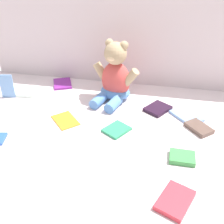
{
  "coord_description": "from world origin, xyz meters",
  "views": [
    {
      "loc": [
        0.16,
        -0.99,
        0.67
      ],
      "look_at": [
        -0.02,
        -0.1,
        0.1
      ],
      "focal_mm": 43.25,
      "sensor_mm": 36.0,
      "label": 1
    }
  ],
  "objects_px": {
    "book_case_0": "(186,116)",
    "book_case_5": "(27,92)",
    "book_case_2": "(65,120)",
    "book_case_6": "(62,84)",
    "book_case_3": "(182,157)",
    "book_case_8": "(158,109)",
    "book_case_7": "(175,200)",
    "book_case_1": "(116,130)",
    "teddy_bear": "(115,78)",
    "book_case_9": "(7,86)",
    "book_case_4": "(199,128)"
  },
  "relations": [
    {
      "from": "book_case_0",
      "to": "book_case_9",
      "type": "height_order",
      "value": "book_case_9"
    },
    {
      "from": "book_case_5",
      "to": "book_case_2",
      "type": "bearing_deg",
      "value": -43.21
    },
    {
      "from": "book_case_6",
      "to": "book_case_7",
      "type": "bearing_deg",
      "value": 107.64
    },
    {
      "from": "book_case_0",
      "to": "book_case_6",
      "type": "bearing_deg",
      "value": 120.79
    },
    {
      "from": "book_case_2",
      "to": "book_case_6",
      "type": "relative_size",
      "value": 1.01
    },
    {
      "from": "book_case_0",
      "to": "book_case_1",
      "type": "relative_size",
      "value": 1.37
    },
    {
      "from": "teddy_bear",
      "to": "book_case_8",
      "type": "relative_size",
      "value": 2.59
    },
    {
      "from": "book_case_0",
      "to": "book_case_1",
      "type": "distance_m",
      "value": 0.34
    },
    {
      "from": "teddy_bear",
      "to": "book_case_2",
      "type": "height_order",
      "value": "teddy_bear"
    },
    {
      "from": "book_case_0",
      "to": "book_case_9",
      "type": "relative_size",
      "value": 1.13
    },
    {
      "from": "book_case_3",
      "to": "book_case_8",
      "type": "relative_size",
      "value": 0.8
    },
    {
      "from": "book_case_1",
      "to": "book_case_8",
      "type": "bearing_deg",
      "value": 83.82
    },
    {
      "from": "book_case_1",
      "to": "book_case_8",
      "type": "xyz_separation_m",
      "value": [
        0.16,
        0.2,
        0.0
      ]
    },
    {
      "from": "book_case_3",
      "to": "book_case_7",
      "type": "height_order",
      "value": "book_case_3"
    },
    {
      "from": "book_case_0",
      "to": "book_case_5",
      "type": "relative_size",
      "value": 1.5
    },
    {
      "from": "book_case_3",
      "to": "book_case_9",
      "type": "height_order",
      "value": "book_case_9"
    },
    {
      "from": "teddy_bear",
      "to": "book_case_4",
      "type": "bearing_deg",
      "value": -10.79
    },
    {
      "from": "book_case_2",
      "to": "book_case_6",
      "type": "xyz_separation_m",
      "value": [
        -0.14,
        0.34,
        0.0
      ]
    },
    {
      "from": "book_case_6",
      "to": "book_case_1",
      "type": "bearing_deg",
      "value": 111.46
    },
    {
      "from": "book_case_2",
      "to": "book_case_5",
      "type": "relative_size",
      "value": 1.4
    },
    {
      "from": "book_case_5",
      "to": "book_case_9",
      "type": "height_order",
      "value": "book_case_9"
    },
    {
      "from": "teddy_bear",
      "to": "book_case_6",
      "type": "xyz_separation_m",
      "value": [
        -0.32,
        0.1,
        -0.1
      ]
    },
    {
      "from": "book_case_1",
      "to": "book_case_3",
      "type": "distance_m",
      "value": 0.3
    },
    {
      "from": "book_case_7",
      "to": "teddy_bear",
      "type": "bearing_deg",
      "value": -40.32
    },
    {
      "from": "book_case_9",
      "to": "book_case_7",
      "type": "bearing_deg",
      "value": -41.92
    },
    {
      "from": "book_case_0",
      "to": "book_case_2",
      "type": "distance_m",
      "value": 0.55
    },
    {
      "from": "book_case_3",
      "to": "book_case_5",
      "type": "distance_m",
      "value": 0.87
    },
    {
      "from": "book_case_1",
      "to": "book_case_6",
      "type": "xyz_separation_m",
      "value": [
        -0.37,
        0.37,
        0.0
      ]
    },
    {
      "from": "book_case_7",
      "to": "book_case_9",
      "type": "xyz_separation_m",
      "value": [
        -0.84,
        0.51,
        0.05
      ]
    },
    {
      "from": "book_case_1",
      "to": "book_case_7",
      "type": "xyz_separation_m",
      "value": [
        0.24,
        -0.33,
        0.0
      ]
    },
    {
      "from": "book_case_1",
      "to": "book_case_2",
      "type": "distance_m",
      "value": 0.24
    },
    {
      "from": "book_case_6",
      "to": "book_case_0",
      "type": "bearing_deg",
      "value": 139.14
    },
    {
      "from": "book_case_5",
      "to": "book_case_3",
      "type": "bearing_deg",
      "value": -32.08
    },
    {
      "from": "teddy_bear",
      "to": "book_case_2",
      "type": "distance_m",
      "value": 0.32
    },
    {
      "from": "book_case_6",
      "to": "book_case_7",
      "type": "height_order",
      "value": "book_case_7"
    },
    {
      "from": "book_case_0",
      "to": "book_case_4",
      "type": "xyz_separation_m",
      "value": [
        0.05,
        -0.09,
        0.0
      ]
    },
    {
      "from": "book_case_6",
      "to": "teddy_bear",
      "type": "bearing_deg",
      "value": 139.5
    },
    {
      "from": "book_case_9",
      "to": "book_case_4",
      "type": "bearing_deg",
      "value": -16.94
    },
    {
      "from": "book_case_6",
      "to": "book_case_8",
      "type": "bearing_deg",
      "value": 138.7
    },
    {
      "from": "book_case_7",
      "to": "book_case_8",
      "type": "xyz_separation_m",
      "value": [
        -0.08,
        0.53,
        -0.0
      ]
    },
    {
      "from": "book_case_0",
      "to": "book_case_5",
      "type": "bearing_deg",
      "value": 132.91
    },
    {
      "from": "book_case_8",
      "to": "book_case_3",
      "type": "bearing_deg",
      "value": 141.76
    },
    {
      "from": "teddy_bear",
      "to": "book_case_0",
      "type": "height_order",
      "value": "teddy_bear"
    },
    {
      "from": "book_case_5",
      "to": "book_case_8",
      "type": "height_order",
      "value": "book_case_5"
    },
    {
      "from": "book_case_2",
      "to": "book_case_4",
      "type": "distance_m",
      "value": 0.58
    },
    {
      "from": "book_case_1",
      "to": "book_case_2",
      "type": "xyz_separation_m",
      "value": [
        -0.24,
        0.03,
        -0.0
      ]
    },
    {
      "from": "book_case_9",
      "to": "book_case_8",
      "type": "bearing_deg",
      "value": -9.01
    },
    {
      "from": "book_case_1",
      "to": "book_case_8",
      "type": "relative_size",
      "value": 0.89
    },
    {
      "from": "book_case_8",
      "to": "book_case_9",
      "type": "height_order",
      "value": "book_case_9"
    },
    {
      "from": "book_case_4",
      "to": "book_case_3",
      "type": "bearing_deg",
      "value": 29.86
    }
  ]
}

